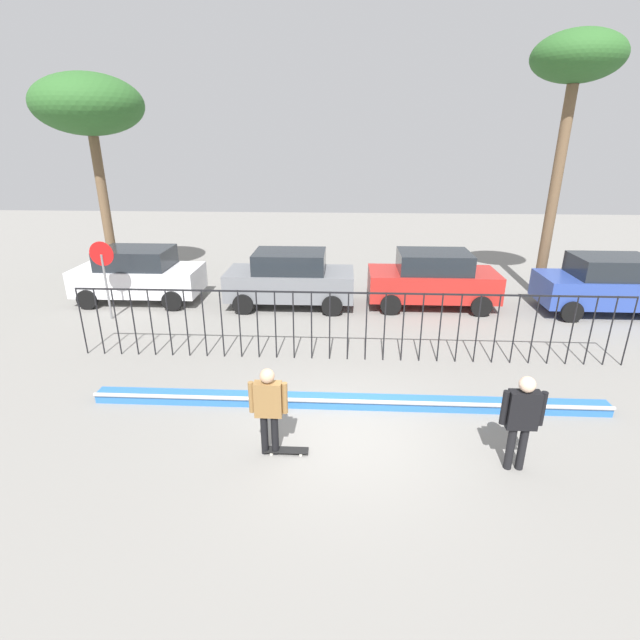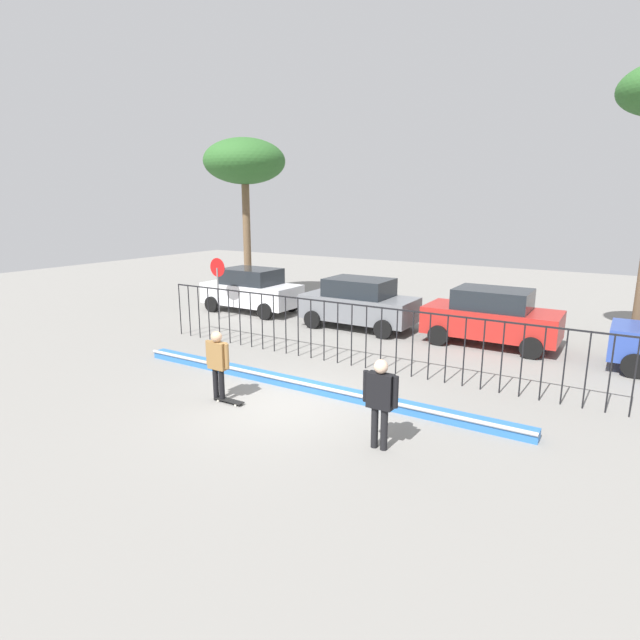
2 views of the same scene
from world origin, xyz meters
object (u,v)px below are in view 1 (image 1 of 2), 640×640
at_px(parked_car_red, 432,279).
at_px(palm_tree_short, 89,107).
at_px(parked_car_white, 139,274).
at_px(parked_car_gray, 290,278).
at_px(skateboarder, 268,404).
at_px(camera_operator, 522,415).
at_px(stop_sign, 104,270).
at_px(parked_car_blue, 608,284).
at_px(palm_tree_tall, 576,67).
at_px(skateboard, 287,450).

distance_m(parked_car_red, palm_tree_short, 13.46).
xyz_separation_m(parked_car_white, parked_car_gray, (5.37, -0.21, 0.00)).
bearing_deg(skateboarder, camera_operator, -27.75).
distance_m(skateboarder, stop_sign, 9.10).
bearing_deg(skateboarder, parked_car_blue, 14.24).
xyz_separation_m(skateboarder, parked_car_blue, (9.92, 8.10, -0.06)).
bearing_deg(skateboarder, stop_sign, 107.67).
distance_m(stop_sign, palm_tree_tall, 16.06).
bearing_deg(stop_sign, skateboard, -45.97).
xyz_separation_m(camera_operator, parked_car_red, (-0.01, 8.69, -0.10)).
xyz_separation_m(skateboard, camera_operator, (4.02, -0.22, 1.02)).
height_order(parked_car_red, stop_sign, stop_sign).
bearing_deg(parked_car_blue, palm_tree_short, 175.24).
relative_size(parked_car_gray, stop_sign, 1.72).
relative_size(parked_car_white, palm_tree_short, 0.57).
height_order(parked_car_white, palm_tree_tall, palm_tree_tall).
relative_size(stop_sign, palm_tree_short, 0.33).
bearing_deg(palm_tree_tall, parked_car_white, -174.54).
bearing_deg(parked_car_gray, skateboard, -86.34).
xyz_separation_m(camera_operator, parked_car_gray, (-4.85, 8.48, -0.10)).
bearing_deg(skateboarder, palm_tree_tall, 24.45).
relative_size(camera_operator, parked_car_white, 0.42).
xyz_separation_m(parked_car_red, stop_sign, (-10.46, -1.79, 0.64)).
bearing_deg(palm_tree_short, skateboard, -52.52).
relative_size(skateboarder, stop_sign, 0.69).
bearing_deg(palm_tree_tall, parked_car_red, -161.53).
bearing_deg(palm_tree_short, skateboarder, -53.57).
bearing_deg(skateboarder, palm_tree_short, 101.45).
bearing_deg(parked_car_gray, parked_car_white, 175.64).
xyz_separation_m(skateboarder, camera_operator, (4.32, -0.21, 0.05)).
height_order(skateboard, camera_operator, camera_operator).
distance_m(parked_car_white, palm_tree_short, 6.17).
distance_m(camera_operator, palm_tree_short, 17.09).
distance_m(skateboarder, parked_car_red, 9.51).
bearing_deg(skateboard, palm_tree_tall, 59.60).
bearing_deg(palm_tree_short, camera_operator, -41.65).
relative_size(skateboard, parked_car_white, 0.19).
distance_m(skateboarder, camera_operator, 4.32).
xyz_separation_m(stop_sign, palm_tree_tall, (14.60, 3.18, 5.91)).
relative_size(parked_car_white, palm_tree_tall, 0.50).
distance_m(parked_car_gray, palm_tree_tall, 11.22).
bearing_deg(stop_sign, parked_car_red, 9.73).
height_order(parked_car_gray, stop_sign, stop_sign).
xyz_separation_m(parked_car_blue, palm_tree_short, (-17.73, 2.47, 5.49)).
relative_size(parked_car_gray, parked_car_red, 1.00).
xyz_separation_m(skateboard, parked_car_blue, (9.63, 8.09, 0.91)).
height_order(parked_car_gray, parked_car_red, same).
distance_m(parked_car_red, stop_sign, 10.63).
bearing_deg(parked_car_white, parked_car_red, -1.70).
height_order(stop_sign, palm_tree_short, palm_tree_short).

